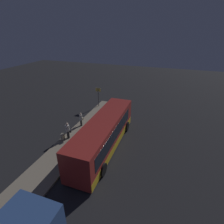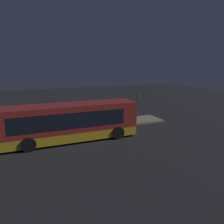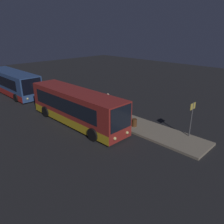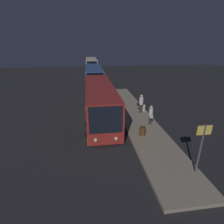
{
  "view_description": "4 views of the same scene",
  "coord_description": "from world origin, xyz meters",
  "px_view_note": "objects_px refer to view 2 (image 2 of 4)",
  "views": [
    {
      "loc": [
        -13.15,
        -5.48,
        10.31
      ],
      "look_at": [
        3.37,
        0.41,
        1.9
      ],
      "focal_mm": 28.0,
      "sensor_mm": 36.0,
      "label": 1
    },
    {
      "loc": [
        -4.04,
        -17.07,
        6.07
      ],
      "look_at": [
        3.37,
        0.41,
        1.9
      ],
      "focal_mm": 35.0,
      "sensor_mm": 36.0,
      "label": 2
    },
    {
      "loc": [
        14.51,
        -10.79,
        7.88
      ],
      "look_at": [
        3.37,
        0.41,
        1.9
      ],
      "focal_mm": 35.0,
      "sensor_mm": 36.0,
      "label": 3
    },
    {
      "loc": [
        14.69,
        -1.16,
        6.37
      ],
      "look_at": [
        3.37,
        0.41,
        1.9
      ],
      "focal_mm": 28.0,
      "sensor_mm": 36.0,
      "label": 4
    }
  ],
  "objects_px": {
    "passenger_waiting": "(62,116)",
    "suitcase": "(57,122)",
    "bus_lead": "(70,123)",
    "passenger_boarding": "(89,115)",
    "sign_post": "(137,102)",
    "trash_bin": "(109,121)"
  },
  "relations": [
    {
      "from": "passenger_waiting",
      "to": "suitcase",
      "type": "distance_m",
      "value": 0.84
    },
    {
      "from": "suitcase",
      "to": "trash_bin",
      "type": "bearing_deg",
      "value": -18.11
    },
    {
      "from": "suitcase",
      "to": "sign_post",
      "type": "relative_size",
      "value": 0.32
    },
    {
      "from": "passenger_boarding",
      "to": "sign_post",
      "type": "xyz_separation_m",
      "value": [
        5.87,
        0.39,
        0.85
      ]
    },
    {
      "from": "passenger_boarding",
      "to": "passenger_waiting",
      "type": "bearing_deg",
      "value": -80.68
    },
    {
      "from": "passenger_boarding",
      "to": "sign_post",
      "type": "bearing_deg",
      "value": 103.08
    },
    {
      "from": "suitcase",
      "to": "bus_lead",
      "type": "bearing_deg",
      "value": -84.65
    },
    {
      "from": "sign_post",
      "to": "bus_lead",
      "type": "bearing_deg",
      "value": -153.27
    },
    {
      "from": "bus_lead",
      "to": "passenger_boarding",
      "type": "bearing_deg",
      "value": 55.4
    },
    {
      "from": "suitcase",
      "to": "passenger_boarding",
      "type": "bearing_deg",
      "value": -7.15
    },
    {
      "from": "passenger_waiting",
      "to": "suitcase",
      "type": "bearing_deg",
      "value": -58.35
    },
    {
      "from": "passenger_boarding",
      "to": "suitcase",
      "type": "xyz_separation_m",
      "value": [
        -3.11,
        0.39,
        -0.55
      ]
    },
    {
      "from": "sign_post",
      "to": "passenger_waiting",
      "type": "bearing_deg",
      "value": -177.36
    },
    {
      "from": "suitcase",
      "to": "passenger_waiting",
      "type": "bearing_deg",
      "value": -44.79
    },
    {
      "from": "bus_lead",
      "to": "passenger_boarding",
      "type": "xyz_separation_m",
      "value": [
        2.71,
        3.93,
        -0.43
      ]
    },
    {
      "from": "passenger_boarding",
      "to": "trash_bin",
      "type": "bearing_deg",
      "value": 64.49
    },
    {
      "from": "bus_lead",
      "to": "suitcase",
      "type": "xyz_separation_m",
      "value": [
        -0.4,
        4.32,
        -0.98
      ]
    },
    {
      "from": "bus_lead",
      "to": "suitcase",
      "type": "height_order",
      "value": "bus_lead"
    },
    {
      "from": "passenger_boarding",
      "to": "passenger_waiting",
      "type": "distance_m",
      "value": 2.72
    },
    {
      "from": "bus_lead",
      "to": "passenger_waiting",
      "type": "xyz_separation_m",
      "value": [
        -0.01,
        3.93,
        -0.36
      ]
    },
    {
      "from": "bus_lead",
      "to": "sign_post",
      "type": "height_order",
      "value": "bus_lead"
    },
    {
      "from": "passenger_boarding",
      "to": "trash_bin",
      "type": "distance_m",
      "value": 2.16
    }
  ]
}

